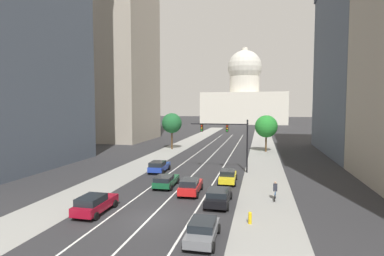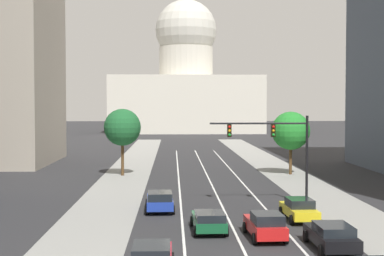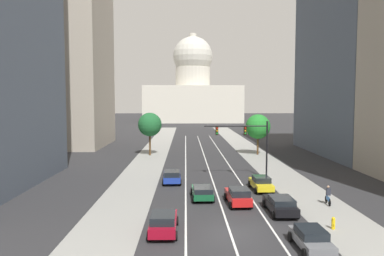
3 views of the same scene
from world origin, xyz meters
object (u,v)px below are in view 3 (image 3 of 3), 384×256
Objects in this scene: car_red at (238,196)px; car_blue at (172,176)px; car_yellow at (261,183)px; car_crimson at (163,222)px; street_tree_far_right at (258,127)px; fire_hydrant at (333,223)px; car_gray at (311,238)px; capitol_building at (193,91)px; car_green at (202,192)px; car_black at (280,204)px; street_tree_mid_left at (150,125)px; traffic_signal_mast at (247,138)px; cyclist at (328,195)px.

car_blue is (-6.22, 8.64, -0.02)m from car_red.
car_yellow is 9.94m from car_blue.
car_crimson is (-6.23, -6.95, 0.00)m from car_red.
street_tree_far_right is at bearing -12.25° from car_yellow.
fire_hydrant is at bearing -168.06° from car_yellow.
capitol_building is at bearing 1.01° from car_gray.
car_green is at bearing 56.80° from car_red.
car_black reaches higher than fire_hydrant.
car_black is at bearing -142.35° from car_blue.
car_green is 0.98× the size of car_blue.
car_black is 35.24m from street_tree_mid_left.
capitol_building is 9.13× the size of car_yellow.
street_tree_mid_left is (-4.47, 36.52, 4.40)m from car_crimson.
car_crimson is 39.65m from street_tree_far_right.
traffic_signal_mast is 22.89m from street_tree_mid_left.
car_yellow is (4.66, -121.42, -12.60)m from capitol_building.
car_blue is (-3.11, 6.81, 0.06)m from car_green.
car_green is 7.48m from car_blue.
capitol_building is at bearing -2.04° from car_crimson.
car_yellow is 11.90m from fire_hydrant.
car_gray is at bearing -128.72° from fire_hydrant.
car_red reaches higher than car_black.
fire_hydrant is at bearing -139.67° from car_red.
car_black is at bearing -66.75° from street_tree_mid_left.
street_tree_far_right is (10.76, 28.14, 4.07)m from car_green.
cyclist is 35.39m from street_tree_mid_left.
car_black is at bearing -87.93° from capitol_building.
car_yellow is 7.24m from cyclist.
car_black is 14.56m from car_blue.
car_gray is 10.89m from cyclist.
capitol_building is 137.17m from car_gray.
traffic_signal_mast is (5.75, 9.13, 4.12)m from car_green.
car_yellow is 4.96× the size of fire_hydrant.
fire_hydrant is (2.84, 3.54, -0.26)m from car_gray.
car_gray is 2.36× the size of cyclist.
traffic_signal_mast is 19.66m from street_tree_far_right.
fire_hydrant is 36.64m from street_tree_far_right.
traffic_signal_mast is at bearing -77.43° from car_blue.
street_tree_far_right is at bearing -20.63° from car_crimson.
traffic_signal_mast is (-0.46, 5.78, 4.09)m from car_yellow.
car_red is 2.59× the size of cyclist.
car_green is at bearing -157.60° from car_blue.
car_green is 0.63× the size of street_tree_far_right.
car_green is at bearing -19.58° from car_crimson.
street_tree_far_right reaches higher than car_red.
car_blue is 10.01m from traffic_signal_mast.
car_black is at bearing -88.03° from traffic_signal_mast.
car_blue reaches higher than car_yellow.
fire_hydrant is 6.53m from cyclist.
car_crimson is at bearing 114.80° from car_black.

